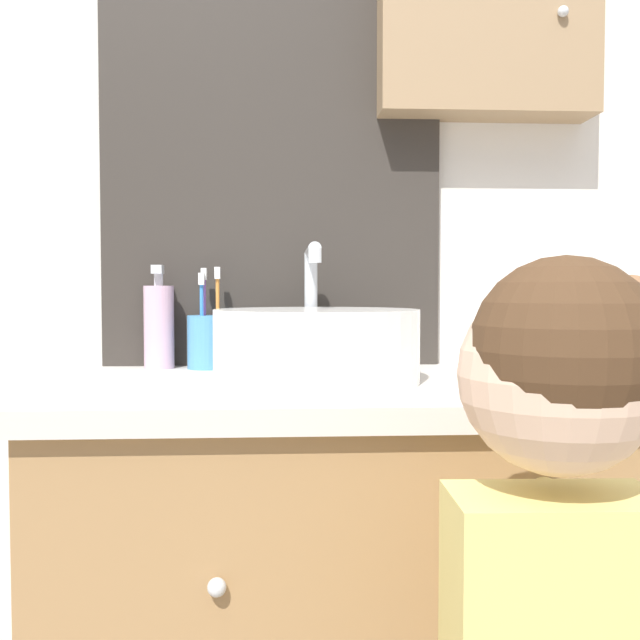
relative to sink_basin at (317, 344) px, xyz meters
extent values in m
cube|color=silver|center=(0.09, 0.30, 0.39)|extent=(3.20, 0.06, 2.50)
cube|color=#332D28|center=(-0.07, 0.26, 0.50)|extent=(0.65, 0.02, 1.18)
cube|color=#B2C1CC|center=(-0.07, 0.26, 0.50)|extent=(0.59, 0.01, 1.12)
sphere|color=silver|center=(0.46, 0.17, 0.59)|extent=(0.02, 0.02, 0.02)
cube|color=#A37A4C|center=(0.09, 0.01, -0.48)|extent=(0.96, 0.49, 0.76)
cube|color=beige|center=(0.09, 0.01, -0.08)|extent=(1.00, 0.53, 0.03)
sphere|color=silver|center=(-0.14, -0.24, -0.29)|extent=(0.02, 0.02, 0.02)
sphere|color=silver|center=(0.31, -0.24, -0.29)|extent=(0.02, 0.02, 0.02)
cylinder|color=white|center=(0.00, -0.01, 0.00)|extent=(0.32, 0.32, 0.12)
cylinder|color=silver|center=(0.00, -0.01, 0.05)|extent=(0.27, 0.27, 0.01)
cylinder|color=silver|center=(0.00, 0.18, 0.05)|extent=(0.02, 0.02, 0.21)
cylinder|color=silver|center=(0.00, 0.11, 0.15)|extent=(0.02, 0.15, 0.02)
cylinder|color=silver|center=(0.00, 0.04, 0.14)|extent=(0.02, 0.02, 0.02)
sphere|color=white|center=(0.09, 0.18, -0.02)|extent=(0.06, 0.06, 0.06)
cylinder|color=#4C93C6|center=(-0.19, 0.20, -0.01)|extent=(0.07, 0.07, 0.10)
cylinder|color=orange|center=(-0.17, 0.21, 0.04)|extent=(0.01, 0.01, 0.18)
cube|color=white|center=(-0.17, 0.21, 0.12)|extent=(0.01, 0.02, 0.02)
cylinder|color=#8E56B7|center=(-0.20, 0.21, 0.04)|extent=(0.01, 0.01, 0.17)
cube|color=white|center=(-0.20, 0.21, 0.11)|extent=(0.01, 0.02, 0.02)
cylinder|color=#3884DB|center=(-0.20, 0.19, 0.03)|extent=(0.01, 0.01, 0.16)
cube|color=white|center=(-0.20, 0.19, 0.11)|extent=(0.01, 0.02, 0.02)
cylinder|color=#CCA3BC|center=(-0.28, 0.21, 0.02)|extent=(0.06, 0.06, 0.15)
cylinder|color=silver|center=(-0.28, 0.21, 0.10)|extent=(0.02, 0.02, 0.02)
cube|color=silver|center=(-0.28, 0.20, 0.12)|extent=(0.02, 0.03, 0.02)
sphere|color=beige|center=(0.20, -0.47, 0.00)|extent=(0.19, 0.19, 0.19)
sphere|color=#4C331E|center=(0.20, -0.49, 0.03)|extent=(0.17, 0.17, 0.17)
cylinder|color=#E0CC70|center=(0.28, -0.27, -0.18)|extent=(0.05, 0.29, 0.04)
cylinder|color=#E5CC4C|center=(0.28, -0.13, -0.14)|extent=(0.01, 0.05, 0.12)
ellipsoid|color=brown|center=(0.49, -0.04, -0.01)|extent=(0.10, 0.08, 0.11)
sphere|color=brown|center=(0.49, -0.04, 0.07)|extent=(0.07, 0.07, 0.07)
sphere|color=brown|center=(0.46, -0.04, 0.10)|extent=(0.03, 0.03, 0.03)
camera|label=1|loc=(-0.06, -1.12, 0.09)|focal=40.00mm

